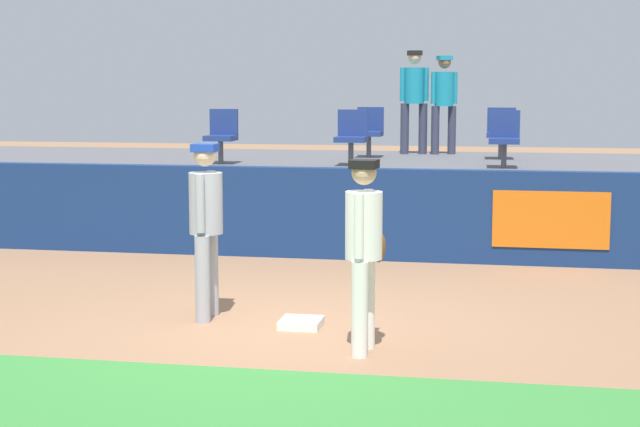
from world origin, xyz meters
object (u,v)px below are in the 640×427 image
(seat_back_right, at_px, (501,130))
(spectator_hooded, at_px, (444,97))
(spectator_capped, at_px, (414,94))
(first_base, at_px, (301,323))
(player_runner_visitor, at_px, (206,218))
(player_fielder_home, at_px, (364,242))
(seat_front_center, at_px, (352,134))
(seat_front_right, at_px, (504,136))
(seat_front_left, at_px, (222,133))
(seat_back_center, at_px, (369,129))

(seat_back_right, relative_size, spectator_hooded, 0.49)
(spectator_capped, bearing_deg, first_base, 74.97)
(player_runner_visitor, distance_m, seat_back_right, 7.57)
(player_fielder_home, height_order, seat_front_center, seat_front_center)
(seat_front_right, height_order, seat_front_left, same)
(first_base, distance_m, seat_front_left, 6.07)
(spectator_capped, bearing_deg, seat_back_center, 43.19)
(seat_back_right, distance_m, seat_front_center, 2.84)
(player_runner_visitor, xyz_separation_m, seat_back_right, (2.87, 6.98, 0.60))
(spectator_capped, bearing_deg, spectator_hooded, 171.66)
(seat_back_center, relative_size, seat_front_center, 1.00)
(spectator_capped, bearing_deg, seat_front_right, 107.06)
(player_runner_visitor, height_order, seat_back_center, seat_back_center)
(seat_front_right, bearing_deg, player_fielder_home, -100.78)
(player_fielder_home, xyz_separation_m, player_runner_visitor, (-1.75, 0.97, 0.04))
(first_base, xyz_separation_m, player_fielder_home, (0.74, -0.80, 0.95))
(player_fielder_home, distance_m, spectator_hooded, 9.03)
(seat_front_center, xyz_separation_m, seat_front_left, (-2.02, -0.00, -0.00))
(player_runner_visitor, distance_m, spectator_hooded, 8.28)
(player_fielder_home, height_order, seat_front_left, seat_front_left)
(player_fielder_home, height_order, seat_front_right, seat_front_right)
(first_base, xyz_separation_m, seat_front_right, (1.91, 5.35, 1.60))
(player_runner_visitor, xyz_separation_m, seat_front_right, (2.92, 5.18, 0.60))
(player_runner_visitor, height_order, seat_front_right, seat_front_right)
(player_fielder_home, relative_size, player_runner_visitor, 0.96)
(seat_back_right, height_order, seat_front_left, same)
(player_runner_visitor, height_order, seat_front_center, seat_front_center)
(seat_front_center, bearing_deg, seat_front_left, -179.99)
(player_runner_visitor, relative_size, spectator_capped, 0.99)
(player_fielder_home, distance_m, seat_front_center, 6.28)
(first_base, bearing_deg, seat_back_center, 92.59)
(player_runner_visitor, xyz_separation_m, seat_front_center, (0.67, 5.18, 0.60))
(player_fielder_home, xyz_separation_m, spectator_capped, (-0.41, 8.92, 1.22))
(seat_front_right, bearing_deg, spectator_hooded, 110.72)
(seat_front_left, bearing_deg, seat_back_right, 23.11)
(seat_front_right, distance_m, seat_front_left, 4.28)
(seat_back_center, xyz_separation_m, seat_front_right, (2.23, -1.80, -0.00))
(player_runner_visitor, distance_m, seat_back_center, 7.04)
(first_base, distance_m, spectator_hooded, 8.47)
(seat_front_left, bearing_deg, seat_back_center, 41.40)
(seat_front_center, bearing_deg, seat_back_center, 89.37)
(seat_front_center, bearing_deg, spectator_hooded, 66.95)
(seat_back_center, distance_m, seat_front_center, 1.80)
(first_base, relative_size, seat_front_center, 0.48)
(player_fielder_home, bearing_deg, seat_back_center, -168.18)
(spectator_hooded, bearing_deg, player_fielder_home, 66.76)
(first_base, xyz_separation_m, seat_back_center, (-0.32, 7.15, 1.60))
(seat_back_right, relative_size, seat_front_right, 1.00)
(first_base, distance_m, seat_front_center, 5.60)
(seat_back_center, bearing_deg, player_runner_visitor, -95.64)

